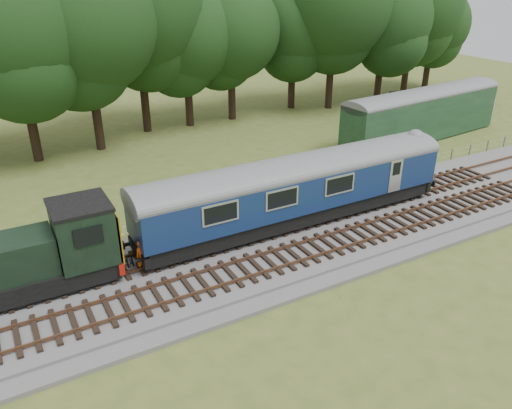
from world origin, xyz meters
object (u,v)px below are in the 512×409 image
dmu_railcar (297,185)px  worker (142,256)px  shunter_loco (20,262)px  parked_coach (423,112)px  caravan (472,108)px

dmu_railcar → worker: bearing=-175.7°
dmu_railcar → shunter_loco: bearing=180.0°
dmu_railcar → parked_coach: size_ratio=1.10×
shunter_loco → dmu_railcar: bearing=-0.0°
dmu_railcar → worker: 9.08m
dmu_railcar → worker: dmu_railcar is taller
shunter_loco → parked_coach: size_ratio=0.54×
shunter_loco → worker: (4.99, -0.66, -0.85)m
shunter_loco → caravan: (40.64, 10.22, -0.91)m
parked_coach → caravan: parked_coach is taller
dmu_railcar → shunter_loco: size_ratio=2.02×
dmu_railcar → parked_coach: (18.04, 8.30, -0.27)m
worker → shunter_loco: bearing=164.4°
parked_coach → caravan: (8.68, 1.92, -1.28)m
worker → caravan: size_ratio=0.36×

